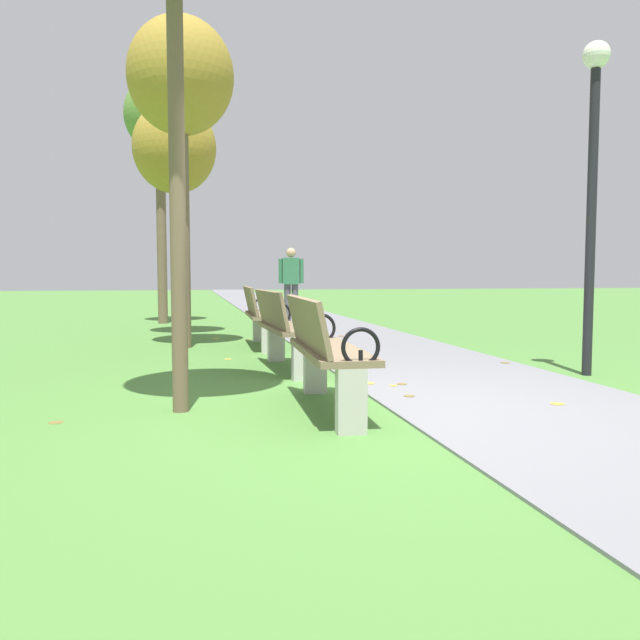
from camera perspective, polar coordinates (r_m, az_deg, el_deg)
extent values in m
plane|color=#4C7F38|center=(5.02, 6.38, -8.26)|extent=(80.00, 80.00, 0.00)
cube|color=slate|center=(22.84, -5.08, 1.45)|extent=(2.32, 44.00, 0.02)
cube|color=#7A664C|center=(4.95, 0.96, -2.82)|extent=(0.49, 1.61, 0.05)
cube|color=#7A664C|center=(4.89, -1.22, -0.25)|extent=(0.18, 1.60, 0.40)
cube|color=#B7B5AD|center=(4.27, 2.84, -7.33)|extent=(0.20, 0.13, 0.45)
cube|color=#B7B5AD|center=(5.70, -0.45, -4.43)|extent=(0.20, 0.13, 0.45)
torus|color=black|center=(4.21, 3.72, -2.48)|extent=(0.27, 0.04, 0.27)
cylinder|color=black|center=(4.22, 3.71, -3.56)|extent=(0.03, 0.03, 0.12)
torus|color=black|center=(5.69, 0.11, -0.74)|extent=(0.27, 0.04, 0.27)
cylinder|color=black|center=(5.70, 0.11, -1.54)|extent=(0.03, 0.03, 0.12)
cube|color=#7A664C|center=(7.06, -2.95, -0.73)|extent=(0.51, 1.62, 0.05)
cube|color=#7A664C|center=(7.01, -4.48, 1.07)|extent=(0.19, 1.60, 0.40)
cube|color=#B7B5AD|center=(6.37, -1.63, -3.53)|extent=(0.20, 0.13, 0.45)
cube|color=#B7B5AD|center=(7.81, -4.00, -2.11)|extent=(0.20, 0.13, 0.45)
torus|color=black|center=(6.32, -1.07, -0.25)|extent=(0.27, 0.04, 0.27)
cylinder|color=black|center=(6.33, -1.07, -0.98)|extent=(0.03, 0.03, 0.12)
torus|color=black|center=(7.81, -3.61, 0.58)|extent=(0.27, 0.04, 0.27)
cylinder|color=black|center=(7.81, -3.61, -0.01)|extent=(0.03, 0.03, 0.12)
cube|color=#7A664C|center=(9.34, -5.15, 0.45)|extent=(0.48, 1.61, 0.05)
cube|color=#7A664C|center=(9.32, -6.32, 1.81)|extent=(0.16, 1.60, 0.40)
cube|color=#B7B5AD|center=(8.63, -4.68, -1.52)|extent=(0.20, 0.12, 0.45)
cube|color=#B7B5AD|center=(10.10, -5.53, -0.71)|extent=(0.20, 0.12, 0.45)
torus|color=black|center=(8.59, -4.28, 0.90)|extent=(0.27, 0.04, 0.27)
cylinder|color=black|center=(8.59, -4.28, 0.36)|extent=(0.03, 0.03, 0.12)
torus|color=black|center=(10.10, -5.22, 1.37)|extent=(0.27, 0.04, 0.27)
cylinder|color=black|center=(10.10, -5.22, 0.92)|extent=(0.03, 0.03, 0.12)
cylinder|color=brown|center=(5.04, -12.83, 11.86)|extent=(0.12, 0.12, 3.52)
cylinder|color=brown|center=(9.43, -12.31, 7.79)|extent=(0.19, 0.19, 3.38)
ellipsoid|color=olive|center=(9.83, -12.53, 20.82)|extent=(1.51, 1.51, 1.66)
cylinder|color=brown|center=(11.50, -12.91, 5.64)|extent=(0.18, 0.18, 2.79)
ellipsoid|color=olive|center=(11.71, -13.07, 15.00)|extent=(1.45, 1.45, 1.60)
cylinder|color=brown|center=(14.29, -14.19, 7.72)|extent=(0.21, 0.21, 4.00)
ellipsoid|color=#5B8438|center=(14.67, -14.37, 17.60)|extent=(1.50, 1.50, 1.65)
cylinder|color=#4C4C56|center=(13.38, -2.29, 1.44)|extent=(0.14, 0.14, 0.85)
cylinder|color=#4C4C56|center=(13.38, -2.97, 1.44)|extent=(0.14, 0.14, 0.85)
cube|color=#33724C|center=(13.36, -2.64, 4.46)|extent=(0.37, 0.28, 0.56)
sphere|color=tan|center=(13.37, -2.65, 6.13)|extent=(0.20, 0.20, 0.20)
cylinder|color=#33724C|center=(13.36, -1.70, 4.46)|extent=(0.09, 0.09, 0.52)
cylinder|color=#33724C|center=(13.37, -3.59, 4.46)|extent=(0.09, 0.09, 0.52)
cylinder|color=black|center=(7.26, 23.38, 7.95)|extent=(0.10, 0.10, 3.20)
sphere|color=white|center=(7.59, 23.79, 21.17)|extent=(0.28, 0.28, 0.28)
cylinder|color=gold|center=(5.51, 20.75, -7.12)|extent=(0.14, 0.14, 0.00)
cylinder|color=#BC842D|center=(11.25, 2.46, -1.23)|extent=(0.10, 0.10, 0.00)
cylinder|color=brown|center=(10.48, -6.50, -1.76)|extent=(0.13, 0.13, 0.00)
cylinder|color=#93511E|center=(10.77, 1.92, -1.46)|extent=(0.15, 0.15, 0.00)
cylinder|color=gold|center=(6.04, 6.69, -5.92)|extent=(0.11, 0.11, 0.00)
cylinder|color=brown|center=(5.54, 8.11, -6.83)|extent=(0.11, 0.11, 0.00)
cylinder|color=brown|center=(5.01, -22.85, -8.54)|extent=(0.12, 0.12, 0.00)
cylinder|color=gold|center=(6.13, 4.49, -5.75)|extent=(0.12, 0.12, 0.00)
cylinder|color=gold|center=(8.10, -8.34, -3.50)|extent=(0.12, 0.12, 0.00)
cylinder|color=brown|center=(6.13, 7.44, -5.77)|extent=(0.14, 0.14, 0.00)
cylinder|color=gold|center=(10.69, -9.43, -1.67)|extent=(0.15, 0.15, 0.00)
cylinder|color=brown|center=(7.85, 16.46, -3.73)|extent=(0.14, 0.14, 0.00)
cylinder|color=#AD6B23|center=(12.20, -0.67, -0.80)|extent=(0.08, 0.08, 0.00)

